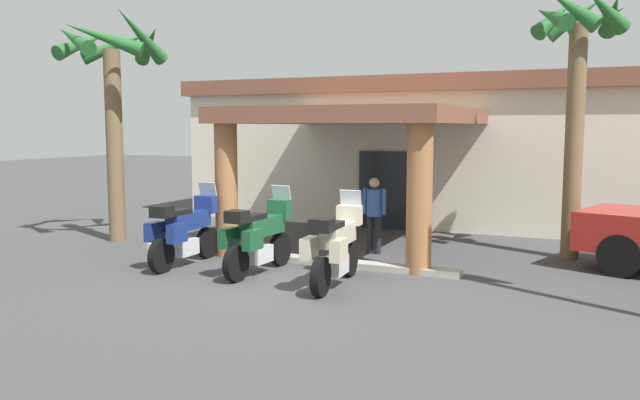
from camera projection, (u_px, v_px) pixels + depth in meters
ground_plane at (281, 278)px, 11.91m from camera, size 80.00×80.00×0.00m
motel_building at (421, 148)px, 20.13m from camera, size 13.44×11.98×4.13m
motorcycle_blue at (184, 231)px, 12.91m from camera, size 0.71×2.21×1.61m
motorcycle_green at (258, 237)px, 12.19m from camera, size 0.72×2.21×1.61m
motorcycle_cream at (335, 247)px, 11.22m from camera, size 0.73×2.21×1.61m
pedestrian at (374, 210)px, 14.09m from camera, size 0.53×0.32×1.67m
palm_tree_roadside at (113, 78)px, 15.33m from camera, size 2.67×2.74×5.49m
palm_tree_near_portico at (578, 63)px, 13.25m from camera, size 2.03×2.00×5.59m
curb_strip at (289, 258)px, 13.40m from camera, size 7.12×0.36×0.12m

